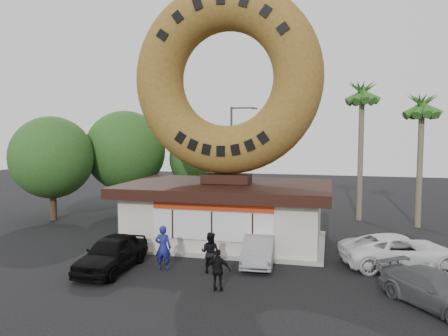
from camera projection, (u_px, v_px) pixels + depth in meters
ground at (194, 277)px, 18.36m from camera, size 90.00×90.00×0.00m
donut_shop at (226, 211)px, 24.00m from camera, size 11.20×7.20×3.80m
giant_donut at (227, 79)px, 23.41m from camera, size 10.25×2.61×10.25m
tree_west at (125, 151)px, 32.80m from camera, size 6.00×6.00×7.65m
tree_mid at (203, 159)px, 33.48m from camera, size 5.20×5.20×6.63m
tree_far at (52, 157)px, 29.78m from camera, size 5.60×5.60×7.14m
palm_near at (362, 97)px, 29.42m from camera, size 2.60×2.60×9.75m
palm_far at (422, 109)px, 27.22m from camera, size 2.60×2.60×8.75m
street_lamp at (233, 152)px, 33.90m from camera, size 2.11×0.20×8.00m
person_left at (163, 248)px, 19.29m from camera, size 0.76×0.53×1.99m
person_center at (210, 252)px, 18.90m from camera, size 0.95×0.79×1.78m
person_right at (218, 270)px, 16.72m from camera, size 0.99×0.47×1.64m
car_black at (112, 253)px, 19.23m from camera, size 1.83×4.52×1.54m
car_silver at (259, 249)px, 20.26m from camera, size 1.65×4.02×1.30m
car_grey at (436, 290)px, 15.14m from camera, size 4.00×4.49×1.25m
car_white at (400, 251)px, 19.65m from camera, size 5.76×3.82×1.47m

